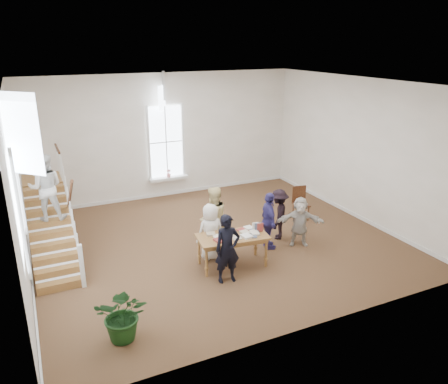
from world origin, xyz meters
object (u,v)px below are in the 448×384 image
police_officer (227,249)px  floor_plant (124,314)px  elderly_woman (211,232)px  side_chair (300,201)px  person_yellow (213,218)px  woman_cluster_b (279,214)px  woman_cluster_a (269,221)px  library_table (233,238)px  woman_cluster_c (300,221)px

police_officer → floor_plant: 3.00m
elderly_woman → side_chair: elderly_woman is taller
person_yellow → woman_cluster_b: 2.02m
police_officer → woman_cluster_a: 2.13m
person_yellow → floor_plant: (-3.15, -2.89, -0.35)m
library_table → side_chair: 3.92m
woman_cluster_a → woman_cluster_b: size_ratio=1.09×
woman_cluster_a → woman_cluster_b: woman_cluster_a is taller
police_officer → woman_cluster_c: (2.71, 0.93, -0.14)m
woman_cluster_a → library_table: bearing=122.7°
floor_plant → police_officer: bearing=22.4°
elderly_woman → woman_cluster_b: 2.33m
library_table → elderly_woman: 0.71m
police_officer → library_table: bearing=59.6°
police_officer → floor_plant: police_officer is taller
library_table → woman_cluster_b: woman_cluster_b is taller
woman_cluster_b → side_chair: 1.78m
side_chair → person_yellow: bearing=-156.0°
elderly_woman → person_yellow: bearing=-124.3°
police_officer → woman_cluster_b: 2.88m
woman_cluster_b → floor_plant: (-5.16, -2.72, -0.19)m
police_officer → person_yellow: 1.80m
woman_cluster_c → side_chair: size_ratio=1.33×
police_officer → person_yellow: person_yellow is taller
elderly_woman → woman_cluster_c: bearing=169.7°
woman_cluster_b → woman_cluster_c: bearing=63.5°
library_table → woman_cluster_c: woman_cluster_c is taller
person_yellow → woman_cluster_c: person_yellow is taller
elderly_woman → person_yellow: size_ratio=0.85×
woman_cluster_c → side_chair: bearing=81.9°
woman_cluster_a → side_chair: 2.53m
woman_cluster_a → woman_cluster_c: bearing=-89.7°
library_table → floor_plant: (-3.22, -1.79, -0.20)m
person_yellow → elderly_woman: bearing=40.5°
woman_cluster_c → police_officer: bearing=-134.4°
library_table → side_chair: size_ratio=1.75×
woman_cluster_c → floor_plant: bearing=-132.6°
woman_cluster_c → person_yellow: bearing=-172.9°
woman_cluster_a → side_chair: (2.06, 1.47, -0.21)m
elderly_woman → floor_plant: (-2.85, -2.39, -0.21)m
library_table → elderly_woman: (-0.37, 0.60, 0.01)m
police_officer → person_yellow: size_ratio=0.94×
woman_cluster_b → woman_cluster_c: (0.30, -0.65, -0.03)m
woman_cluster_a → elderly_woman: bearing=98.8°
side_chair → woman_cluster_c: bearing=-114.5°
police_officer → side_chair: police_officer is taller
floor_plant → elderly_woman: bearing=39.9°
library_table → police_officer: size_ratio=1.10×
person_yellow → woman_cluster_b: (2.01, -0.17, -0.16)m
side_chair → police_officer: bearing=-135.8°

